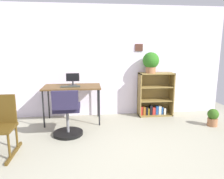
{
  "coord_description": "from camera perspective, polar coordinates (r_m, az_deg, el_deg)",
  "views": [
    {
      "loc": [
        -0.48,
        -2.52,
        1.52
      ],
      "look_at": [
        -0.02,
        1.43,
        0.72
      ],
      "focal_mm": 33.53,
      "sensor_mm": 36.0,
      "label": 1
    }
  ],
  "objects": [
    {
      "name": "potted_plant_floor",
      "position": [
        4.59,
        25.79,
        -6.77
      ],
      "size": [
        0.21,
        0.21,
        0.34
      ],
      "color": "#9E6642",
      "rests_on": "ground_plane"
    },
    {
      "name": "wall_back",
      "position": [
        4.71,
        -0.72,
        7.61
      ],
      "size": [
        5.2,
        0.12,
        2.42
      ],
      "color": "silver",
      "rests_on": "ground_plane"
    },
    {
      "name": "potted_plant_on_shelf",
      "position": [
        4.64,
        10.56,
        7.5
      ],
      "size": [
        0.36,
        0.36,
        0.45
      ],
      "color": "#9E6642",
      "rests_on": "bookshelf_low"
    },
    {
      "name": "rocking_chair",
      "position": [
        3.44,
        -28.19,
        -8.4
      ],
      "size": [
        0.42,
        0.64,
        0.85
      ],
      "color": "#4E3812",
      "rests_on": "ground_plane"
    },
    {
      "name": "bookshelf_low",
      "position": [
        4.85,
        11.5,
        -1.87
      ],
      "size": [
        0.77,
        0.3,
        0.97
      ],
      "color": "olive",
      "rests_on": "ground_plane"
    },
    {
      "name": "ground_plane",
      "position": [
        2.98,
        3.82,
        -19.26
      ],
      "size": [
        6.24,
        6.24,
        0.0
      ],
      "primitive_type": "plane",
      "color": "#9C9985"
    },
    {
      "name": "desk",
      "position": [
        4.31,
        -10.82,
        0.2
      ],
      "size": [
        1.14,
        0.63,
        0.75
      ],
      "color": "brown",
      "rests_on": "ground_plane"
    },
    {
      "name": "office_chair",
      "position": [
        3.7,
        -12.14,
        -6.96
      ],
      "size": [
        0.52,
        0.55,
        0.84
      ],
      "color": "black",
      "rests_on": "ground_plane"
    },
    {
      "name": "keyboard",
      "position": [
        4.21,
        -11.27,
        0.81
      ],
      "size": [
        0.38,
        0.13,
        0.02
      ],
      "primitive_type": "cube",
      "color": "#30332C",
      "rests_on": "desk"
    },
    {
      "name": "monitor",
      "position": [
        4.35,
        -10.65,
        2.79
      ],
      "size": [
        0.26,
        0.15,
        0.25
      ],
      "color": "#262628",
      "rests_on": "desk"
    }
  ]
}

